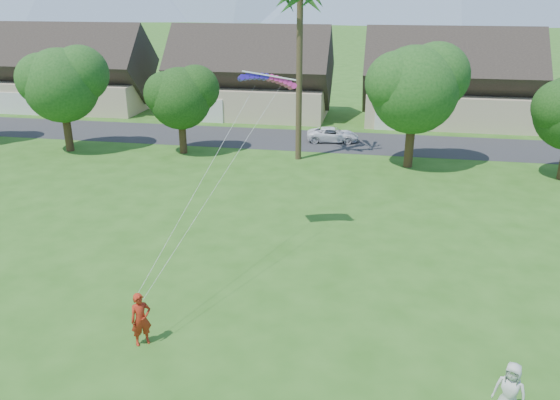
% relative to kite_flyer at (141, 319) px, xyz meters
% --- Properties ---
extents(street, '(90.00, 7.00, 0.01)m').
position_rel_kite_flyer_xyz_m(street, '(4.01, 29.18, -0.99)').
color(street, '#2D2D30').
rests_on(street, ground).
extents(kite_flyer, '(0.87, 0.83, 2.00)m').
position_rel_kite_flyer_xyz_m(kite_flyer, '(0.00, 0.00, 0.00)').
color(kite_flyer, '#AC2713').
rests_on(kite_flyer, ground).
extents(watcher, '(1.08, 0.92, 1.88)m').
position_rel_kite_flyer_xyz_m(watcher, '(11.98, -1.48, -0.06)').
color(watcher, beige).
rests_on(watcher, ground).
extents(parked_car, '(4.43, 2.40, 1.18)m').
position_rel_kite_flyer_xyz_m(parked_car, '(4.07, 29.18, -0.41)').
color(parked_car, white).
rests_on(parked_car, ground).
extents(houses_row, '(72.75, 8.19, 8.86)m').
position_rel_kite_flyer_xyz_m(houses_row, '(4.50, 38.17, 2.44)').
color(houses_row, beige).
rests_on(houses_row, ground).
extents(tree_row, '(62.27, 6.67, 8.45)m').
position_rel_kite_flyer_xyz_m(tree_row, '(2.86, 23.09, 3.89)').
color(tree_row, '#47301C').
rests_on(tree_row, ground).
extents(parafoil_kite, '(2.83, 1.34, 0.50)m').
position_rel_kite_flyer_xyz_m(parafoil_kite, '(2.59, 9.74, 7.03)').
color(parafoil_kite, '#3119BE').
rests_on(parafoil_kite, ground).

